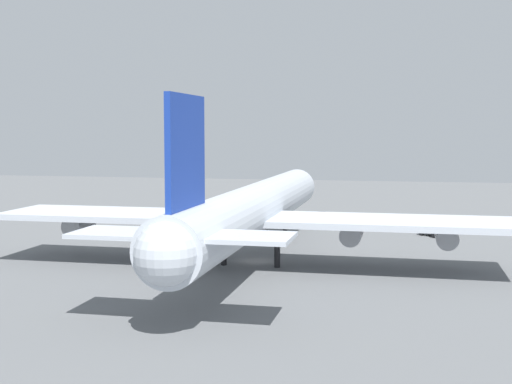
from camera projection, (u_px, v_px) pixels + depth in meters
name	position (u px, v px, depth m)	size (l,w,h in m)	color
ground_plane	(256.00, 261.00, 82.99)	(275.21, 275.21, 0.00)	slate
cargo_airplane	(255.00, 209.00, 81.90)	(68.80, 59.98, 18.69)	silver
cargo_loader	(435.00, 229.00, 102.24)	(4.65, 4.48, 2.43)	silver
baggage_tug	(316.00, 220.00, 112.40)	(3.00, 4.48, 2.49)	#333338
safety_cone_nose	(308.00, 225.00, 112.65)	(0.47, 0.47, 0.67)	orange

